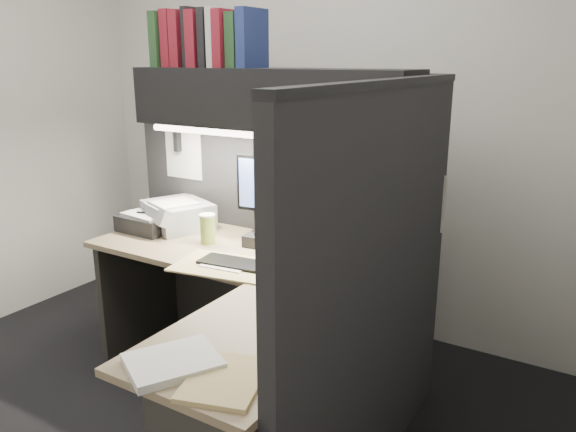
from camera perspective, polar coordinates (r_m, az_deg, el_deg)
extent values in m
plane|color=black|center=(2.95, -12.44, -19.86)|extent=(3.50, 3.50, 0.00)
cube|color=silver|center=(3.63, 2.96, 10.24)|extent=(3.50, 0.04, 2.70)
cube|color=black|center=(3.24, -1.54, -0.35)|extent=(1.90, 0.06, 1.60)
cube|color=black|center=(2.20, 8.81, -8.62)|extent=(0.06, 1.50, 1.60)
cube|color=#94815E|center=(2.94, -4.31, -3.86)|extent=(1.70, 0.68, 0.03)
cube|color=#94815E|center=(2.07, -4.25, -12.63)|extent=(0.60, 0.85, 0.03)
cube|color=#292825|center=(3.30, -1.11, -8.34)|extent=(1.61, 0.02, 0.70)
cube|color=#292825|center=(3.57, -14.77, -7.01)|extent=(0.04, 0.61, 0.70)
cube|color=black|center=(2.92, -2.00, 11.84)|extent=(1.55, 0.34, 0.30)
cylinder|color=white|center=(2.82, -3.55, 8.21)|extent=(1.32, 0.04, 0.04)
cube|color=black|center=(2.99, -1.14, -2.51)|extent=(0.34, 0.23, 0.06)
cube|color=black|center=(2.96, -1.15, -0.63)|extent=(0.05, 0.04, 0.11)
cube|color=black|center=(2.91, -1.22, 3.15)|extent=(0.45, 0.08, 0.29)
cube|color=#6B8FEC|center=(2.89, -1.42, 3.08)|extent=(0.41, 0.05, 0.26)
cube|color=black|center=(2.71, -4.64, -4.97)|extent=(0.45, 0.20, 0.02)
cube|color=navy|center=(2.63, 2.63, -5.84)|extent=(0.24, 0.23, 0.00)
ellipsoid|color=black|center=(2.64, 2.50, -5.31)|extent=(0.06, 0.10, 0.04)
cube|color=beige|center=(2.84, 7.09, -3.47)|extent=(0.28, 0.28, 0.08)
cylinder|color=#9AAB44|center=(3.06, -8.16, -1.38)|extent=(0.10, 0.10, 0.15)
cube|color=#9A9DA0|center=(3.38, -11.10, 0.11)|extent=(0.47, 0.44, 0.15)
cube|color=black|center=(3.36, -13.91, -0.63)|extent=(0.31, 0.26, 0.09)
cube|color=tan|center=(2.73, -6.32, -5.06)|extent=(0.54, 0.40, 0.01)
cube|color=white|center=(2.17, 2.74, -10.07)|extent=(0.32, 0.30, 0.05)
cube|color=white|center=(1.93, -11.62, -14.35)|extent=(0.34, 0.36, 0.03)
cube|color=tan|center=(1.82, -6.39, -16.18)|extent=(0.31, 0.35, 0.02)
cube|color=#214222|center=(3.33, -12.26, 17.09)|extent=(0.06, 0.22, 0.29)
cube|color=maroon|center=(3.30, -11.16, 17.24)|extent=(0.06, 0.22, 0.30)
cube|color=maroon|center=(3.25, -10.27, 17.26)|extent=(0.06, 0.22, 0.29)
cube|color=black|center=(3.20, -9.16, 17.45)|extent=(0.04, 0.22, 0.31)
cube|color=maroon|center=(3.15, -8.70, 17.32)|extent=(0.07, 0.22, 0.29)
cube|color=black|center=(3.11, -7.59, 17.46)|extent=(0.05, 0.22, 0.30)
cube|color=#B3B3AF|center=(3.07, -6.75, 17.50)|extent=(0.05, 0.22, 0.30)
cube|color=maroon|center=(3.03, -6.02, 17.44)|extent=(0.06, 0.22, 0.28)
cube|color=#214222|center=(3.01, -4.67, 17.34)|extent=(0.07, 0.22, 0.27)
cube|color=navy|center=(2.96, -3.65, 17.58)|extent=(0.06, 0.22, 0.29)
cube|color=white|center=(2.85, 9.45, 2.37)|extent=(0.21, 0.00, 0.28)
cube|color=white|center=(2.78, 13.63, 1.38)|extent=(0.21, 0.00, 0.28)
cube|color=white|center=(3.51, -10.60, 6.51)|extent=(0.28, 0.00, 0.34)
cube|color=black|center=(2.01, 6.67, -4.10)|extent=(0.00, 0.18, 0.22)
cube|color=white|center=(1.75, 1.68, -9.63)|extent=(0.00, 0.21, 0.28)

